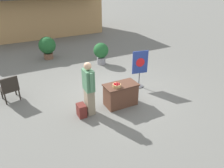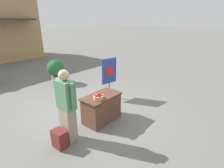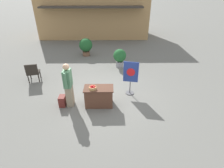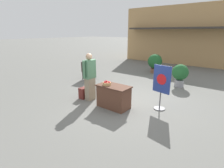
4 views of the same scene
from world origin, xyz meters
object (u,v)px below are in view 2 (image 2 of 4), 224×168
object	(u,v)px
apple_basket	(98,97)
poster_board	(109,77)
display_table	(102,108)
backpack	(60,139)
person_visitor	(67,106)
potted_plant_near_right	(56,70)

from	to	relation	value
apple_basket	poster_board	size ratio (longest dim) A/B	0.18
display_table	backpack	bearing A→B (deg)	-178.50
backpack	poster_board	world-z (taller)	poster_board
backpack	poster_board	xyz separation A→B (m)	(2.71, 0.85, 0.60)
person_visitor	poster_board	size ratio (longest dim) A/B	1.18
backpack	person_visitor	bearing A→B (deg)	9.65
apple_basket	person_visitor	world-z (taller)	person_visitor
potted_plant_near_right	person_visitor	bearing A→B (deg)	-119.79
apple_basket	poster_board	world-z (taller)	poster_board
backpack	poster_board	distance (m)	2.90
apple_basket	backpack	xyz separation A→B (m)	(-1.21, 0.06, -0.63)
apple_basket	poster_board	distance (m)	1.75
backpack	potted_plant_near_right	world-z (taller)	potted_plant_near_right
person_visitor	poster_board	bearing A→B (deg)	19.19
backpack	poster_board	bearing A→B (deg)	17.52
potted_plant_near_right	backpack	bearing A→B (deg)	-122.84
apple_basket	poster_board	bearing A→B (deg)	31.33
poster_board	potted_plant_near_right	size ratio (longest dim) A/B	1.39
display_table	backpack	xyz separation A→B (m)	(-1.42, -0.04, -0.18)
person_visitor	poster_board	distance (m)	2.54
poster_board	apple_basket	bearing A→B (deg)	-47.70
poster_board	potted_plant_near_right	distance (m)	2.90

